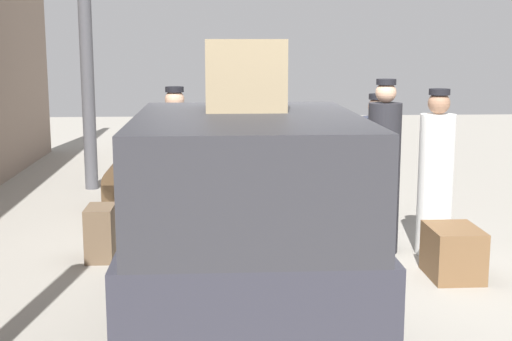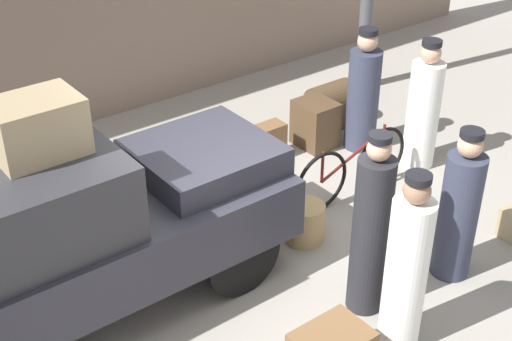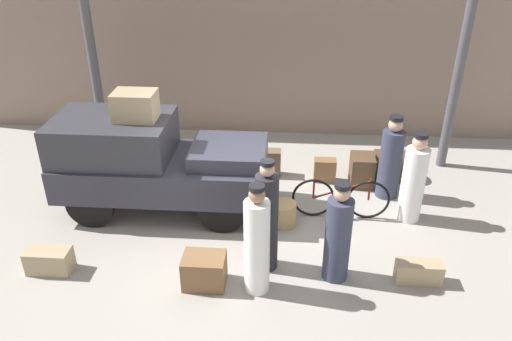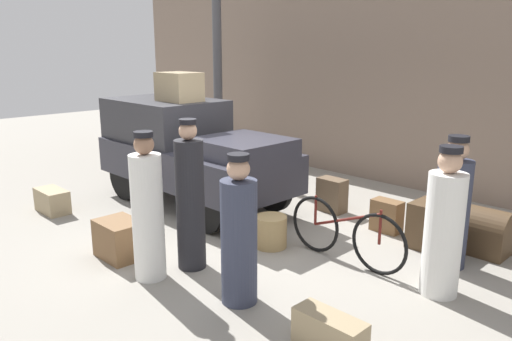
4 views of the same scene
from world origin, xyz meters
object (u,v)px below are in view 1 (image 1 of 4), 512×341
Objects in this scene: bicycle at (240,194)px; wicker_basket at (272,228)px; porter_lifting_near_truck at (376,167)px; suitcase_small_leather at (453,252)px; conductor_in_dark_uniform at (436,179)px; suitcase_tan_flat at (130,211)px; suitcase_black_upright at (101,233)px; trunk_on_truck_roof at (244,74)px; trunk_barrel_dark at (124,186)px; trunk_umber_medium at (358,192)px; porter_with_bicycle at (383,173)px; porter_carrying_trunk at (176,154)px; porter_standing_middle at (233,150)px; trunk_large_brown at (144,192)px; truck at (244,212)px.

wicker_basket is (-1.00, -0.31, -0.17)m from bicycle.
suitcase_small_leather is at bearing -170.78° from porter_lifting_near_truck.
suitcase_tan_flat is (1.15, 3.34, -0.57)m from conductor_in_dark_uniform.
trunk_on_truck_roof reaches higher than suitcase_black_upright.
suitcase_small_leather is 4.80m from trunk_barrel_dark.
porter_lifting_near_truck reaches higher than wicker_basket.
trunk_on_truck_roof is at bearing -147.80° from suitcase_black_upright.
trunk_on_truck_roof is at bearing -159.91° from suitcase_tan_flat.
wicker_basket is 0.65× the size of trunk_umber_medium.
conductor_in_dark_uniform reaches higher than suitcase_tan_flat.
porter_with_bicycle reaches higher than trunk_umber_medium.
trunk_on_truck_roof reaches higher than wicker_basket.
bicycle is at bearing 121.74° from trunk_umber_medium.
trunk_barrel_dark is at bearing 52.13° from porter_with_bicycle.
suitcase_black_upright is 0.78× the size of trunk_on_truck_roof.
trunk_on_truck_roof reaches higher than bicycle.
suitcase_small_leather is 3.06m from trunk_on_truck_roof.
porter_lifting_near_truck is at bearing -69.93° from suitcase_black_upright.
suitcase_black_upright is (-2.31, 0.67, -0.47)m from porter_carrying_trunk.
conductor_in_dark_uniform is 2.50m from trunk_umber_medium.
porter_with_bicycle is 3.20m from porter_carrying_trunk.
porter_standing_middle reaches higher than porter_lifting_near_truck.
porter_lifting_near_truck is 3.50m from trunk_barrel_dark.
porter_lifting_near_truck is 0.99× the size of porter_carrying_trunk.
porter_lifting_near_truck is at bearing -115.06° from porter_carrying_trunk.
porter_with_bicycle is at bearing -110.34° from suitcase_tan_flat.
suitcase_tan_flat is at bearing 69.66° from porter_with_bicycle.
porter_carrying_trunk is 2.45m from suitcase_black_upright.
conductor_in_dark_uniform is 3.14× the size of suitcase_black_upright.
porter_standing_middle is 0.83m from porter_carrying_trunk.
porter_carrying_trunk is 2.42× the size of trunk_umber_medium.
wicker_basket is 0.70× the size of trunk_barrel_dark.
porter_with_bicycle is 2.72× the size of trunk_umber_medium.
porter_with_bicycle is 3.28m from trunk_large_brown.
porter_lifting_near_truck is at bearing -112.25° from trunk_barrel_dark.
suitcase_black_upright is (2.04, 1.40, -0.69)m from truck.
porter_standing_middle is 2.34× the size of trunk_on_truck_roof.
trunk_on_truck_roof is at bearing 170.83° from wicker_basket.
porter_with_bicycle is 3.90× the size of suitcase_tan_flat.
porter_standing_middle is 1.99m from suitcase_tan_flat.
wicker_basket is at bearing 121.35° from porter_lifting_near_truck.
porter_standing_middle reaches higher than trunk_large_brown.
trunk_barrel_dark is at bearing 10.16° from suitcase_tan_flat.
suitcase_tan_flat is 0.76× the size of suitcase_small_leather.
wicker_basket is 0.25× the size of conductor_in_dark_uniform.
wicker_basket is 2.00m from suitcase_small_leather.
porter_lifting_near_truck reaches higher than bicycle.
trunk_large_brown reaches higher than suitcase_tan_flat.
porter_lifting_near_truck is 2.58× the size of trunk_large_brown.
trunk_on_truck_roof is (-4.69, -1.47, 1.73)m from trunk_barrel_dark.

